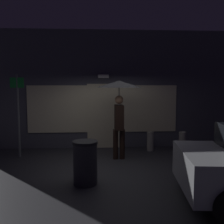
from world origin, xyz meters
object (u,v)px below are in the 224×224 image
object	(u,v)px
person_with_umbrella	(119,96)
sidewalk_bollard_2	(182,142)
sidewalk_bollard	(150,141)
street_sign_post	(18,111)
trash_bin	(85,162)

from	to	relation	value
person_with_umbrella	sidewalk_bollard_2	bearing A→B (deg)	106.60
sidewalk_bollard_2	person_with_umbrella	bearing A→B (deg)	-162.63
sidewalk_bollard	sidewalk_bollard_2	size ratio (longest dim) A/B	0.95
street_sign_post	sidewalk_bollard_2	bearing A→B (deg)	2.82
sidewalk_bollard_2	street_sign_post	bearing A→B (deg)	-177.18
street_sign_post	sidewalk_bollard_2	size ratio (longest dim) A/B	3.78
street_sign_post	sidewalk_bollard	distance (m)	4.27
sidewalk_bollard_2	trash_bin	size ratio (longest dim) A/B	0.68
sidewalk_bollard	trash_bin	size ratio (longest dim) A/B	0.65
person_with_umbrella	sidewalk_bollard	bearing A→B (deg)	127.49
trash_bin	sidewalk_bollard	bearing A→B (deg)	53.72
sidewalk_bollard	trash_bin	xyz separation A→B (m)	(-2.04, -2.78, 0.17)
sidewalk_bollard	sidewalk_bollard_2	bearing A→B (deg)	-12.41
person_with_umbrella	sidewalk_bollard_2	world-z (taller)	person_with_umbrella
trash_bin	person_with_umbrella	bearing A→B (deg)	64.12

